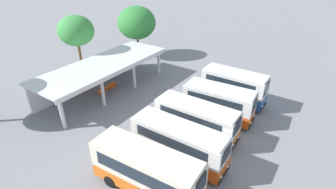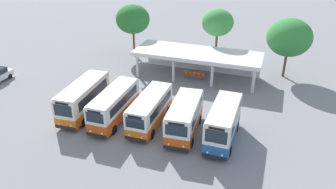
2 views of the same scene
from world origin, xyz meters
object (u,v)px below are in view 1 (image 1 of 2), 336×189
object	(u,v)px
city_bus_second_in_row	(179,142)
city_bus_fifth_blue	(234,86)
waiting_chair_fifth_seat	(114,85)
city_bus_fourth_amber	(219,101)
waiting_chair_second_from_end	(104,90)
waiting_chair_end_by_column	(101,92)
city_bus_middle_cream	(196,118)
waiting_chair_fourth_seat	(111,87)
city_bus_nearest_orange	(147,169)
waiting_chair_middle_seat	(108,88)

from	to	relation	value
city_bus_second_in_row	city_bus_fifth_blue	xyz separation A→B (m)	(10.80, 0.02, 0.14)
city_bus_fifth_blue	waiting_chair_fifth_seat	bearing A→B (deg)	111.45
city_bus_fourth_amber	waiting_chair_second_from_end	world-z (taller)	city_bus_fourth_amber
city_bus_fourth_amber	waiting_chair_end_by_column	size ratio (longest dim) A/B	7.91
city_bus_fourth_amber	city_bus_fifth_blue	xyz separation A→B (m)	(3.60, -0.05, 0.15)
city_bus_middle_cream	waiting_chair_fourth_seat	xyz separation A→B (m)	(1.69, 12.07, -1.16)
waiting_chair_second_from_end	waiting_chair_fourth_seat	xyz separation A→B (m)	(1.13, -0.06, 0.00)
city_bus_nearest_orange	waiting_chair_fifth_seat	bearing A→B (deg)	52.63
waiting_chair_second_from_end	city_bus_middle_cream	bearing A→B (deg)	-92.66
city_bus_nearest_orange	waiting_chair_fourth_seat	bearing A→B (deg)	54.26
city_bus_fourth_amber	waiting_chair_second_from_end	bearing A→B (deg)	103.60
city_bus_second_in_row	city_bus_fifth_blue	size ratio (longest dim) A/B	1.13
city_bus_fifth_blue	waiting_chair_middle_seat	xyz separation A→B (m)	(-6.07, 12.56, -1.38)
city_bus_fourth_amber	waiting_chair_middle_seat	world-z (taller)	city_bus_fourth_amber
city_bus_middle_cream	city_bus_fourth_amber	distance (m)	3.63
waiting_chair_fifth_seat	city_bus_nearest_orange	bearing A→B (deg)	-127.37
waiting_chair_fourth_seat	waiting_chair_fifth_seat	size ratio (longest dim) A/B	1.00
city_bus_nearest_orange	waiting_chair_second_from_end	distance (m)	14.69
city_bus_nearest_orange	waiting_chair_middle_seat	size ratio (longest dim) A/B	9.03
waiting_chair_fourth_seat	waiting_chair_end_by_column	bearing A→B (deg)	-177.58
city_bus_nearest_orange	waiting_chair_second_from_end	xyz separation A→B (m)	(7.76, 12.41, -1.31)
city_bus_fifth_blue	waiting_chair_fourth_seat	bearing A→B (deg)	113.69
city_bus_second_in_row	waiting_chair_middle_seat	size ratio (longest dim) A/B	8.80
city_bus_fifth_blue	waiting_chair_end_by_column	distance (m)	14.47
city_bus_fourth_amber	waiting_chair_middle_seat	distance (m)	12.81
waiting_chair_end_by_column	waiting_chair_middle_seat	world-z (taller)	same
city_bus_fourth_amber	waiting_chair_end_by_column	distance (m)	12.99
city_bus_fourth_amber	waiting_chair_fourth_seat	xyz separation A→B (m)	(-1.91, 12.50, -1.24)
waiting_chair_end_by_column	city_bus_second_in_row	bearing A→B (deg)	-106.07
waiting_chair_second_from_end	waiting_chair_middle_seat	world-z (taller)	same
city_bus_middle_cream	waiting_chair_end_by_column	bearing A→B (deg)	90.01
waiting_chair_end_by_column	waiting_chair_fourth_seat	world-z (taller)	same
city_bus_fifth_blue	waiting_chair_second_from_end	distance (m)	14.31
city_bus_nearest_orange	city_bus_middle_cream	distance (m)	7.21
waiting_chair_fifth_seat	city_bus_second_in_row	bearing A→B (deg)	-114.95
city_bus_nearest_orange	city_bus_fourth_amber	bearing A→B (deg)	-0.76
city_bus_middle_cream	waiting_chair_second_from_end	world-z (taller)	city_bus_middle_cream
city_bus_fourth_amber	waiting_chair_fourth_seat	world-z (taller)	city_bus_fourth_amber
city_bus_second_in_row	city_bus_fourth_amber	world-z (taller)	city_bus_second_in_row
waiting_chair_middle_seat	waiting_chair_fourth_seat	size ratio (longest dim) A/B	1.00
city_bus_fourth_amber	waiting_chair_end_by_column	bearing A→B (deg)	106.17
city_bus_fifth_blue	waiting_chair_fourth_seat	world-z (taller)	city_bus_fifth_blue
city_bus_fifth_blue	waiting_chair_fifth_seat	world-z (taller)	city_bus_fifth_blue
city_bus_middle_cream	waiting_chair_middle_seat	distance (m)	12.19
waiting_chair_end_by_column	waiting_chair_fourth_seat	xyz separation A→B (m)	(1.70, 0.07, 0.00)
waiting_chair_end_by_column	waiting_chair_second_from_end	size ratio (longest dim) A/B	1.00
city_bus_middle_cream	city_bus_fourth_amber	size ratio (longest dim) A/B	1.08
waiting_chair_fifth_seat	waiting_chair_middle_seat	bearing A→B (deg)	-179.03
city_bus_middle_cream	waiting_chair_second_from_end	xyz separation A→B (m)	(0.56, 12.12, -1.16)
city_bus_nearest_orange	city_bus_fourth_amber	distance (m)	10.80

